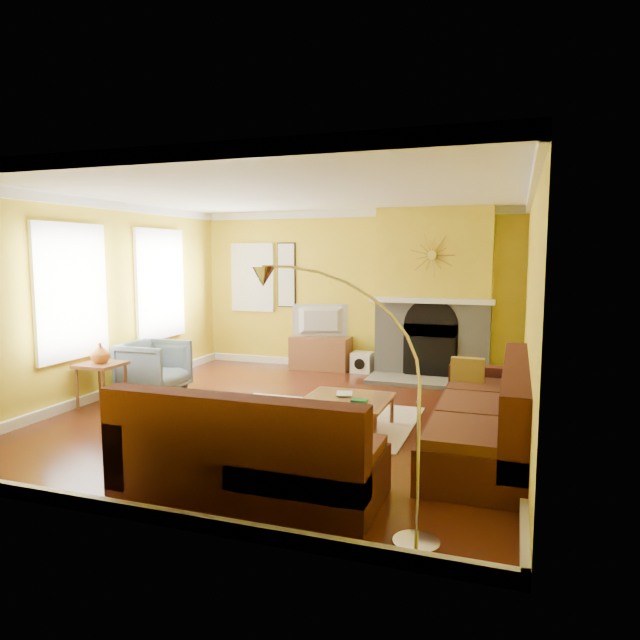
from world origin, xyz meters
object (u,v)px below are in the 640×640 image
at_px(media_console, 321,353).
at_px(sectional_sofa, 356,405).
at_px(coffee_table, 346,414).
at_px(side_table, 102,385).
at_px(arc_lamp, 344,406).
at_px(armchair, 154,367).

bearing_deg(media_console, sectional_sofa, -65.93).
bearing_deg(coffee_table, sectional_sofa, -63.95).
height_order(coffee_table, media_console, media_console).
xyz_separation_m(media_console, side_table, (-1.89, -3.22, 0.01)).
height_order(coffee_table, arc_lamp, arc_lamp).
relative_size(armchair, side_table, 1.43).
relative_size(coffee_table, arc_lamp, 0.51).
relative_size(sectional_sofa, arc_lamp, 1.90).
xyz_separation_m(sectional_sofa, coffee_table, (-0.25, 0.52, -0.26)).
bearing_deg(armchair, arc_lamp, -129.64).
relative_size(sectional_sofa, media_console, 3.52).
bearing_deg(media_console, arc_lamp, -69.41).
height_order(coffee_table, side_table, side_table).
xyz_separation_m(armchair, side_table, (-0.20, -0.85, -0.09)).
distance_m(armchair, side_table, 0.88).
bearing_deg(side_table, coffee_table, 1.05).
distance_m(media_console, armchair, 2.92).
bearing_deg(armchair, media_console, -35.52).
height_order(media_console, side_table, side_table).
relative_size(armchair, arc_lamp, 0.44).
xyz_separation_m(sectional_sofa, arc_lamp, (0.41, -1.80, 0.49)).
bearing_deg(sectional_sofa, armchair, 158.60).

